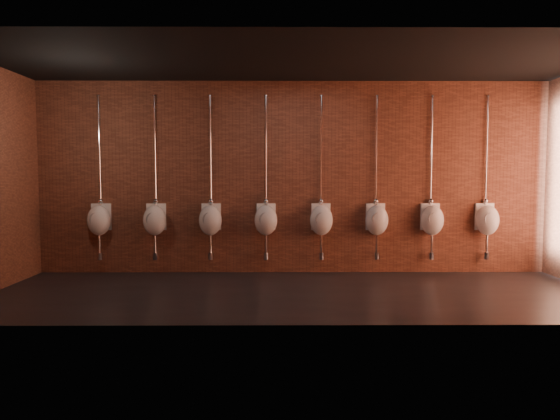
{
  "coord_description": "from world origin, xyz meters",
  "views": [
    {
      "loc": [
        -0.27,
        -6.86,
        1.64
      ],
      "look_at": [
        -0.22,
        0.9,
        1.1
      ],
      "focal_mm": 32.0,
      "sensor_mm": 36.0,
      "label": 1
    }
  ],
  "objects": [
    {
      "name": "urinal_6",
      "position": [
        2.31,
        1.37,
        0.91
      ],
      "size": [
        0.42,
        0.38,
        2.72
      ],
      "color": "white",
      "rests_on": "ground"
    },
    {
      "name": "urinal_0",
      "position": [
        -3.21,
        1.37,
        0.91
      ],
      "size": [
        0.42,
        0.38,
        2.72
      ],
      "color": "white",
      "rests_on": "ground"
    },
    {
      "name": "urinal_2",
      "position": [
        -1.37,
        1.37,
        0.91
      ],
      "size": [
        0.42,
        0.38,
        2.72
      ],
      "color": "white",
      "rests_on": "ground"
    },
    {
      "name": "room_shell",
      "position": [
        0.0,
        0.0,
        2.01
      ],
      "size": [
        8.54,
        3.04,
        3.22
      ],
      "color": "black",
      "rests_on": "ground"
    },
    {
      "name": "urinal_1",
      "position": [
        -2.29,
        1.37,
        0.91
      ],
      "size": [
        0.42,
        0.38,
        2.72
      ],
      "color": "white",
      "rests_on": "ground"
    },
    {
      "name": "ground",
      "position": [
        0.0,
        0.0,
        0.0
      ],
      "size": [
        8.5,
        8.5,
        0.0
      ],
      "primitive_type": "plane",
      "color": "black",
      "rests_on": "ground"
    },
    {
      "name": "urinal_3",
      "position": [
        -0.45,
        1.37,
        0.91
      ],
      "size": [
        0.42,
        0.38,
        2.72
      ],
      "color": "white",
      "rests_on": "ground"
    },
    {
      "name": "urinal_5",
      "position": [
        1.39,
        1.37,
        0.91
      ],
      "size": [
        0.42,
        0.38,
        2.72
      ],
      "color": "white",
      "rests_on": "ground"
    },
    {
      "name": "urinal_7",
      "position": [
        3.23,
        1.37,
        0.91
      ],
      "size": [
        0.42,
        0.38,
        2.72
      ],
      "color": "white",
      "rests_on": "ground"
    },
    {
      "name": "urinal_4",
      "position": [
        0.47,
        1.37,
        0.91
      ],
      "size": [
        0.42,
        0.38,
        2.72
      ],
      "color": "white",
      "rests_on": "ground"
    }
  ]
}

